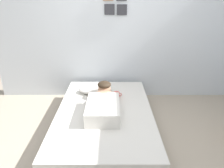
{
  "coord_description": "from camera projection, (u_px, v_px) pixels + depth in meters",
  "views": [
    {
      "loc": [
        -0.05,
        -2.11,
        1.75
      ],
      "look_at": [
        -0.05,
        0.74,
        0.57
      ],
      "focal_mm": 34.09,
      "sensor_mm": 36.0,
      "label": 1
    }
  ],
  "objects": [
    {
      "name": "pillow",
      "position": [
        95.0,
        89.0,
        3.38
      ],
      "size": [
        0.52,
        0.32,
        0.11
      ],
      "primitive_type": "ellipsoid",
      "color": "white",
      "rests_on": "bed"
    },
    {
      "name": "bed",
      "position": [
        105.0,
        120.0,
        2.95
      ],
      "size": [
        1.31,
        2.09,
        0.32
      ],
      "color": "#4C4742",
      "rests_on": "ground"
    },
    {
      "name": "back_wall",
      "position": [
        115.0,
        28.0,
        3.63
      ],
      "size": [
        4.23,
        0.12,
        2.5
      ],
      "color": "silver",
      "rests_on": "ground"
    },
    {
      "name": "person_lying",
      "position": [
        103.0,
        103.0,
        2.84
      ],
      "size": [
        0.43,
        0.92,
        0.27
      ],
      "color": "silver",
      "rests_on": "bed"
    },
    {
      "name": "cell_phone",
      "position": [
        106.0,
        108.0,
        2.93
      ],
      "size": [
        0.07,
        0.14,
        0.01
      ],
      "primitive_type": "cube",
      "color": "black",
      "rests_on": "bed"
    },
    {
      "name": "coffee_cup",
      "position": [
        117.0,
        94.0,
        3.25
      ],
      "size": [
        0.12,
        0.09,
        0.07
      ],
      "color": "#D84C47",
      "rests_on": "bed"
    },
    {
      "name": "ground_plane",
      "position": [
        116.0,
        150.0,
        2.62
      ],
      "size": [
        12.45,
        12.45,
        0.0
      ],
      "primitive_type": "plane",
      "color": "tan"
    }
  ]
}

